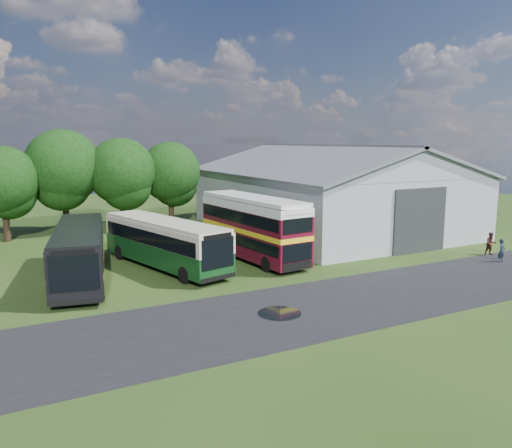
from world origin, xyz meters
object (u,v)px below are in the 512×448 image
bus_green_single (165,242)px  bus_dark_single (80,252)px  bus_maroon_double (253,228)px  visitor_a (502,251)px  storage_shed (327,186)px  visitor_b (491,244)px

bus_green_single → bus_dark_single: size_ratio=0.98×
bus_maroon_double → visitor_a: size_ratio=6.54×
bus_maroon_double → bus_dark_single: bearing=174.8°
storage_shed → bus_green_single: size_ratio=2.04×
storage_shed → bus_maroon_double: storage_shed is taller
bus_dark_single → storage_shed: bearing=29.0°
storage_shed → visitor_b: 16.15m
bus_maroon_double → visitor_a: bearing=-36.2°
bus_green_single → visitor_a: bearing=-38.6°
visitor_a → storage_shed: bearing=91.7°
bus_maroon_double → visitor_b: size_ratio=6.30×
bus_dark_single → visitor_a: bus_dark_single is taller
visitor_a → visitor_b: size_ratio=0.96×
bus_maroon_double → bus_green_single: bearing=169.4°
storage_shed → bus_dark_single: storage_shed is taller
bus_dark_single → visitor_a: size_ratio=7.49×
bus_green_single → bus_maroon_double: bearing=-19.8°
bus_green_single → visitor_b: bearing=-33.3°
bus_dark_single → visitor_a: (27.17, -9.13, -0.95)m
bus_maroon_double → visitor_a: 17.75m
bus_maroon_double → visitor_a: bus_maroon_double is taller
bus_maroon_double → visitor_b: bus_maroon_double is taller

